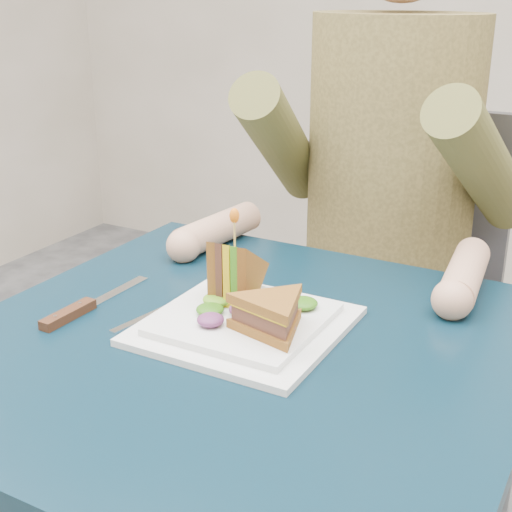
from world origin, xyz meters
The scene contains 12 objects.
table centered at (0.00, 0.00, 0.65)m, with size 0.75×0.75×0.73m.
chair centered at (0.00, 0.70, 0.54)m, with size 0.42×0.40×0.93m.
diner centered at (0.00, 0.58, 0.91)m, with size 0.54×0.59×0.74m.
plate centered at (-0.01, 0.03, 0.74)m, with size 0.26×0.26×0.02m.
sandwich_flat centered at (0.05, 0.01, 0.78)m, with size 0.15×0.15×0.05m.
sandwich_upright centered at (-0.05, 0.08, 0.78)m, with size 0.09×0.14×0.14m.
fork centered at (-0.14, 0.01, 0.73)m, with size 0.05×0.18×0.01m.
knife centered at (-0.24, -0.04, 0.74)m, with size 0.02×0.22×0.02m.
toothpick centered at (-0.05, 0.08, 0.85)m, with size 0.00×0.00×0.06m, color tan.
toothpick_frill centered at (-0.05, 0.08, 0.88)m, with size 0.01×0.01×0.02m, color orange.
lettuce_spill centered at (0.00, 0.04, 0.76)m, with size 0.15×0.13×0.02m, color #337A14, non-canonical shape.
onion_ring centered at (0.01, 0.04, 0.77)m, with size 0.04×0.04×0.01m, color #9E4C7A.
Camera 1 is at (0.44, -0.74, 1.18)m, focal length 50.00 mm.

